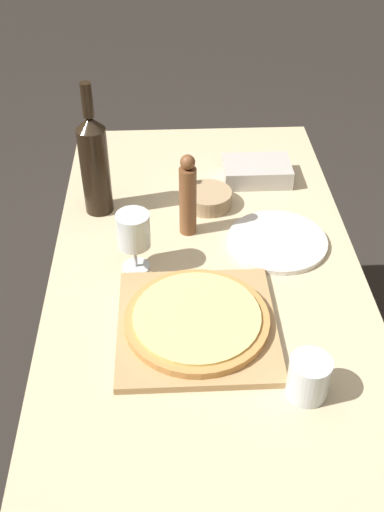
{
  "coord_description": "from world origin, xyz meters",
  "views": [
    {
      "loc": [
        -0.09,
        -1.06,
        1.71
      ],
      "look_at": [
        -0.04,
        0.02,
        0.82
      ],
      "focal_mm": 42.0,
      "sensor_mm": 36.0,
      "label": 1
    }
  ],
  "objects_px": {
    "wine_bottle": "(94,163)",
    "wine_glass": "(133,232)",
    "small_bowl": "(208,198)",
    "pizza": "(197,319)",
    "pepper_mill": "(188,197)"
  },
  "relations": [
    {
      "from": "small_bowl",
      "to": "wine_glass",
      "type": "bearing_deg",
      "value": -126.68
    },
    {
      "from": "wine_bottle",
      "to": "pizza",
      "type": "bearing_deg",
      "value": -62.26
    },
    {
      "from": "pizza",
      "to": "wine_bottle",
      "type": "bearing_deg",
      "value": 117.74
    },
    {
      "from": "wine_glass",
      "to": "small_bowl",
      "type": "xyz_separation_m",
      "value": [
        0.19,
        0.26,
        -0.09
      ]
    },
    {
      "from": "wine_bottle",
      "to": "wine_glass",
      "type": "xyz_separation_m",
      "value": [
        0.11,
        -0.25,
        -0.04
      ]
    },
    {
      "from": "pepper_mill",
      "to": "small_bowl",
      "type": "bearing_deg",
      "value": 62.8
    },
    {
      "from": "wine_glass",
      "to": "small_bowl",
      "type": "bearing_deg",
      "value": 53.32
    },
    {
      "from": "pizza",
      "to": "wine_glass",
      "type": "bearing_deg",
      "value": 123.07
    },
    {
      "from": "wine_bottle",
      "to": "wine_glass",
      "type": "height_order",
      "value": "wine_bottle"
    },
    {
      "from": "pepper_mill",
      "to": "wine_glass",
      "type": "relative_size",
      "value": 1.44
    },
    {
      "from": "wine_bottle",
      "to": "small_bowl",
      "type": "xyz_separation_m",
      "value": [
        0.3,
        0.01,
        -0.13
      ]
    },
    {
      "from": "pizza",
      "to": "pepper_mill",
      "type": "height_order",
      "value": "pepper_mill"
    },
    {
      "from": "pepper_mill",
      "to": "small_bowl",
      "type": "height_order",
      "value": "pepper_mill"
    },
    {
      "from": "pizza",
      "to": "small_bowl",
      "type": "relative_size",
      "value": 2.39
    },
    {
      "from": "small_bowl",
      "to": "pizza",
      "type": "bearing_deg",
      "value": -96.79
    }
  ]
}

